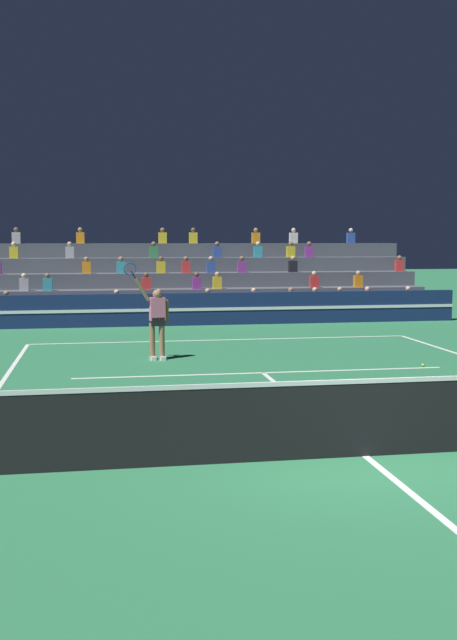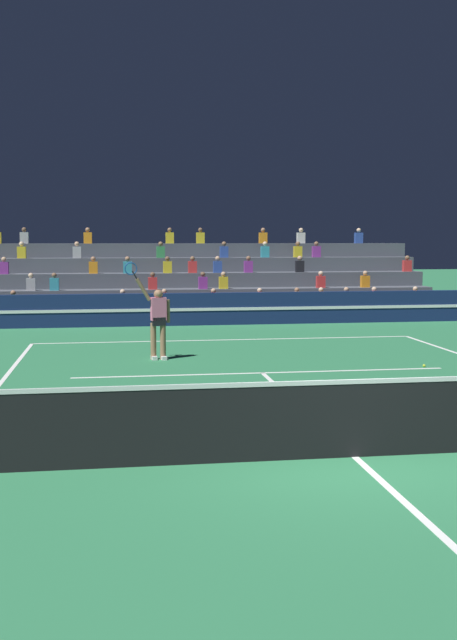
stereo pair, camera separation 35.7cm
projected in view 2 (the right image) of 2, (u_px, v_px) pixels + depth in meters
ground_plane at (355, 457)px, 10.05m from camera, size 120.00×120.00×0.00m
court_lines at (355, 457)px, 10.05m from camera, size 11.10×23.90×0.01m
tennis_net at (356, 417)px, 9.99m from camera, size 12.00×0.10×1.10m
sponsor_banner_wall at (210, 309)px, 25.51m from camera, size 18.00×0.26×1.10m
bleacher_stand at (197, 288)px, 29.19m from camera, size 17.57×4.75×3.38m
tennis_player at (157, 319)px, 18.09m from camera, size 1.14×0.32×2.43m
tennis_ball at (424, 366)px, 17.10m from camera, size 0.07×0.07×0.07m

